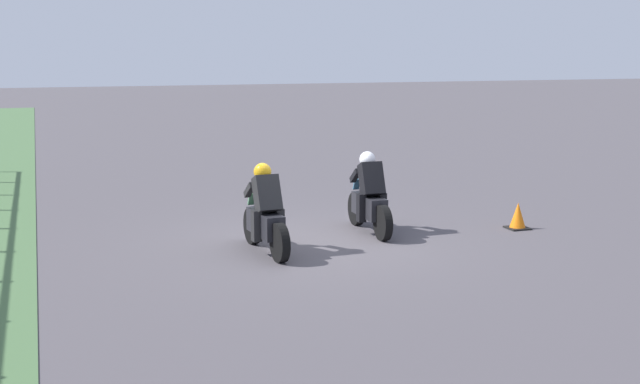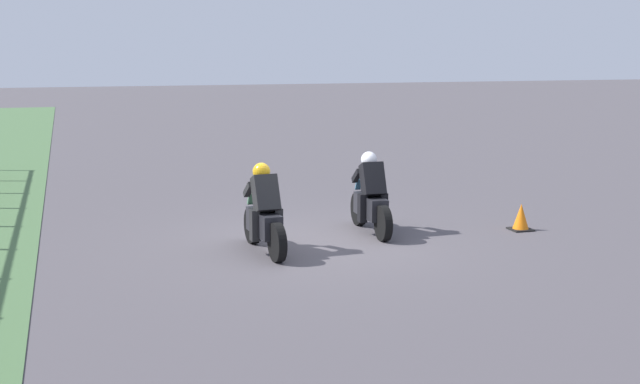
# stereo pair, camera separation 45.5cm
# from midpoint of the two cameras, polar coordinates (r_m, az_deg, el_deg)

# --- Properties ---
(ground_plane) EXTENTS (120.00, 120.00, 0.00)m
(ground_plane) POSITION_cam_midpoint_polar(r_m,az_deg,el_deg) (15.02, -1.13, -3.44)
(ground_plane) COLOR #4E494D
(rider_lane_a) EXTENTS (2.04, 0.54, 1.51)m
(rider_lane_a) POSITION_cam_midpoint_polar(r_m,az_deg,el_deg) (15.74, 2.52, -0.51)
(rider_lane_a) COLOR black
(rider_lane_a) RESTS_ON ground_plane
(rider_lane_b) EXTENTS (2.04, 0.55, 1.51)m
(rider_lane_b) POSITION_cam_midpoint_polar(r_m,az_deg,el_deg) (14.24, -4.60, -1.64)
(rider_lane_b) COLOR black
(rider_lane_b) RESTS_ON ground_plane
(traffic_cone) EXTENTS (0.40, 0.40, 0.51)m
(traffic_cone) POSITION_cam_midpoint_polar(r_m,az_deg,el_deg) (16.49, 12.38, -1.64)
(traffic_cone) COLOR black
(traffic_cone) RESTS_ON ground_plane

